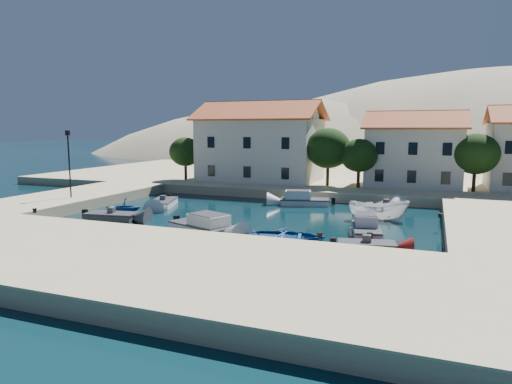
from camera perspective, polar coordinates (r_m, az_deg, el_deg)
ground at (r=29.70m, az=-7.72°, el=-6.58°), size 400.00×400.00×0.00m
quay_south at (r=24.69m, az=-14.57°, el=-8.59°), size 52.00×12.00×1.00m
quay_west at (r=48.69m, az=-21.75°, el=-0.77°), size 8.00×20.00×1.00m
quay_north at (r=64.61m, az=10.43°, el=1.69°), size 80.00×36.00×1.00m
hills at (r=152.02m, az=23.37°, el=-4.38°), size 254.00×176.00×99.00m
building_left at (r=56.77m, az=0.62°, el=6.47°), size 14.70×9.45×9.70m
building_mid at (r=54.18m, az=19.20°, el=5.21°), size 10.50×8.40×8.30m
trees at (r=51.51m, az=10.65°, el=4.96°), size 37.30×5.30×6.45m
lamppost at (r=45.79m, az=-22.35°, el=4.03°), size 0.35×0.25×6.22m
bollards at (r=31.69m, az=0.09°, el=-3.45°), size 29.36×9.56×0.30m
motorboat_grey_sw at (r=38.91m, az=-17.58°, el=-2.96°), size 4.37×2.45×1.25m
cabin_cruiser_south at (r=33.13m, az=-6.74°, el=-4.19°), size 5.66×4.03×1.60m
rowboat_south at (r=30.15m, az=3.81°, el=-6.30°), size 5.68×4.54×1.05m
motorboat_red_se at (r=28.58m, az=13.65°, el=-6.70°), size 3.68×2.22×1.25m
cabin_cruiser_east at (r=32.85m, az=13.64°, el=-4.47°), size 2.70×4.77×1.60m
boat_east at (r=38.42m, az=15.03°, el=-3.44°), size 5.01×2.46×1.85m
motorboat_white_ne at (r=43.05m, az=15.98°, el=-1.87°), size 2.67×4.20×1.25m
rowboat_west at (r=41.62m, az=-16.19°, el=-2.62°), size 3.77×3.59×1.55m
motorboat_white_west at (r=44.64m, az=-11.54°, el=-1.38°), size 3.28×4.83×1.25m
cabin_cruiser_north at (r=44.61m, az=6.10°, el=-1.03°), size 5.06×3.17×1.60m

